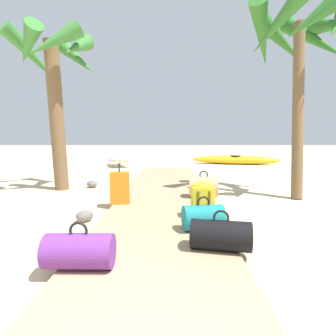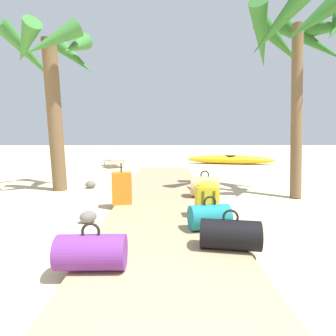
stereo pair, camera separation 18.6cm
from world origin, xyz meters
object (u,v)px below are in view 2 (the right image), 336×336
duffel_bag_black (230,234)px  duffel_bag_purple (91,252)px  backpack_yellow (207,198)px  duffel_bag_tan (205,187)px  duffel_bag_teal (209,217)px  palm_tree_far_right (299,41)px  suitcase_orange (122,188)px  palm_tree_far_left (52,69)px  kayak (230,160)px  lounge_chair (115,159)px

duffel_bag_black → duffel_bag_purple: 1.37m
duffel_bag_purple → backpack_yellow: backpack_yellow is taller
duffel_bag_tan → duffel_bag_teal: duffel_bag_tan is taller
palm_tree_far_right → suitcase_orange: bearing=-165.0°
duffel_bag_purple → backpack_yellow: bearing=50.7°
duffel_bag_purple → palm_tree_far_right: 5.37m
backpack_yellow → palm_tree_far_left: 4.41m
palm_tree_far_right → duffel_bag_teal: bearing=-133.1°
duffel_bag_black → duffel_bag_tan: bearing=87.6°
suitcase_orange → backpack_yellow: 1.55m
duffel_bag_tan → kayak: size_ratio=0.15×
suitcase_orange → palm_tree_far_left: 3.21m
duffel_bag_black → suitcase_orange: size_ratio=0.93×
duffel_bag_black → backpack_yellow: bearing=93.1°
duffel_bag_tan → kayak: (2.14, 6.70, -0.09)m
duffel_bag_teal → backpack_yellow: bearing=84.5°
lounge_chair → backpack_yellow: bearing=-70.1°
lounge_chair → duffel_bag_purple: bearing=-81.4°
duffel_bag_black → duffel_bag_teal: (-0.11, 0.60, 0.00)m
duffel_bag_tan → palm_tree_far_left: bearing=162.0°
suitcase_orange → palm_tree_far_right: bearing=15.0°
duffel_bag_purple → duffel_bag_tan: bearing=63.3°
lounge_chair → suitcase_orange: bearing=-79.0°
palm_tree_far_left → palm_tree_far_right: (5.00, -0.61, 0.39)m
palm_tree_far_left → palm_tree_far_right: bearing=-7.0°
duffel_bag_tan → suitcase_orange: (-1.49, -0.49, 0.07)m
duffel_bag_teal → kayak: bearing=74.5°
duffel_bag_purple → palm_tree_far_left: size_ratio=0.16×
duffel_bag_black → kayak: size_ratio=0.17×
duffel_bag_black → backpack_yellow: (-0.06, 1.12, 0.12)m
duffel_bag_tan → duffel_bag_teal: (-0.21, -1.80, -0.04)m
duffel_bag_black → duffel_bag_teal: duffel_bag_teal is taller
palm_tree_far_left → palm_tree_far_right: palm_tree_far_right is taller
duffel_bag_tan → duffel_bag_black: bearing=-92.4°
palm_tree_far_left → kayak: 8.14m
duffel_bag_black → palm_tree_far_left: (-3.04, 3.42, 2.41)m
backpack_yellow → palm_tree_far_left: (-2.98, 2.30, 2.29)m
backpack_yellow → duffel_bag_tan: bearing=82.8°
kayak → duffel_bag_tan: bearing=-107.7°
duffel_bag_teal → kayak: 8.82m
lounge_chair → duffel_bag_tan: bearing=-64.8°
duffel_bag_tan → palm_tree_far_right: (1.85, 0.41, 2.76)m
duffel_bag_purple → duffel_bag_teal: bearing=39.9°
suitcase_orange → palm_tree_far_right: palm_tree_far_right is taller
duffel_bag_purple → palm_tree_far_left: bearing=114.5°
backpack_yellow → duffel_bag_purple: bearing=-129.3°
suitcase_orange → kayak: 8.05m
duffel_bag_teal → lounge_chair: size_ratio=0.32×
backpack_yellow → palm_tree_far_left: bearing=142.4°
duffel_bag_tan → lounge_chair: size_ratio=0.34×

